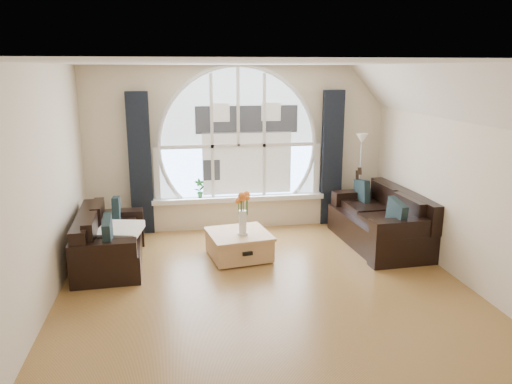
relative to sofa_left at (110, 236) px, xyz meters
name	(u,v)px	position (x,y,z in m)	size (l,w,h in m)	color
ground	(268,294)	(1.97, -1.31, -0.40)	(5.00, 5.50, 0.01)	brown
ceiling	(270,63)	(1.97, -1.31, 2.30)	(5.00, 5.50, 0.01)	silver
wall_back	(238,148)	(1.97, 1.44, 0.95)	(5.00, 0.01, 2.70)	beige
wall_front	(354,288)	(1.97, -4.06, 0.95)	(5.00, 0.01, 2.70)	beige
wall_left	(37,194)	(-0.53, -1.31, 0.95)	(0.01, 5.50, 2.70)	beige
wall_right	(470,178)	(4.47, -1.31, 0.95)	(0.01, 5.50, 2.70)	beige
attic_slope	(455,94)	(4.17, -1.31, 1.95)	(0.92, 5.50, 0.72)	silver
arched_window	(238,132)	(1.97, 1.41, 1.23)	(2.60, 0.06, 2.15)	silver
window_sill	(239,198)	(1.97, 1.34, 0.11)	(2.90, 0.22, 0.08)	white
window_frame	(238,132)	(1.97, 1.38, 1.23)	(2.76, 0.08, 2.15)	white
neighbor_house	(247,139)	(2.12, 1.39, 1.10)	(1.70, 0.02, 1.50)	silver
curtain_left	(140,164)	(0.37, 1.32, 0.75)	(0.35, 0.12, 2.30)	black
curtain_right	(332,158)	(3.57, 1.32, 0.75)	(0.35, 0.12, 2.30)	black
sofa_left	(110,236)	(0.00, 0.00, 0.00)	(0.82, 1.65, 0.73)	black
sofa_right	(380,220)	(3.98, 0.13, 0.00)	(0.95, 1.90, 0.84)	black
coffee_chest	(239,244)	(1.78, -0.05, -0.19)	(0.84, 0.84, 0.41)	tan
throw_blanket	(120,230)	(0.15, -0.07, 0.10)	(0.55, 0.55, 0.10)	silver
vase_flowers	(243,208)	(1.83, -0.13, 0.36)	(0.24, 0.24, 0.70)	white
floor_lamp	(360,181)	(3.99, 1.06, 0.40)	(0.24, 0.24, 1.60)	#B2B2B2
guitar	(356,197)	(3.93, 1.02, 0.13)	(0.36, 0.24, 1.06)	#95572A
potted_plant	(200,188)	(1.31, 1.34, 0.31)	(0.17, 0.11, 0.32)	#1E6023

